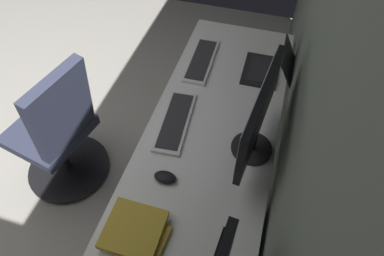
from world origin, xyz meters
TOP-DOWN VIEW (x-y plane):
  - floor_plane at (0.00, 0.00)m, footprint 4.71×4.71m
  - wall_back at (0.00, 2.01)m, footprint 4.46×0.10m
  - desk at (0.18, 1.61)m, footprint 2.26×0.66m
  - drawer_pedestal at (0.46, 1.64)m, footprint 0.40×0.51m
  - monitor_primary at (0.06, 1.83)m, footprint 0.57×0.20m
  - laptop_leftmost at (-0.52, 1.84)m, footprint 0.29×0.30m
  - keyboard_main at (0.00, 1.42)m, footprint 0.43×0.17m
  - keyboard_spare at (-0.51, 1.42)m, footprint 0.42×0.15m
  - mouse_main at (0.33, 1.48)m, footprint 0.06×0.10m
  - book_stack_near at (0.61, 1.45)m, footprint 0.23×0.25m
  - office_chair at (0.08, 0.69)m, footprint 0.56×0.59m

SIDE VIEW (x-z plane):
  - floor_plane at x=0.00m, z-range 0.00..0.00m
  - drawer_pedestal at x=0.46m, z-range 0.00..0.69m
  - office_chair at x=0.08m, z-range -0.03..0.94m
  - desk at x=0.18m, z-range 0.30..1.03m
  - keyboard_main at x=0.00m, z-range 0.73..0.75m
  - keyboard_spare at x=-0.51m, z-range 0.73..0.75m
  - mouse_main at x=0.33m, z-range 0.73..0.76m
  - book_stack_near at x=0.61m, z-range 0.73..0.78m
  - laptop_leftmost at x=-0.52m, z-range 0.68..0.87m
  - monitor_primary at x=0.06m, z-range 0.76..1.18m
  - wall_back at x=0.00m, z-range 0.00..2.60m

